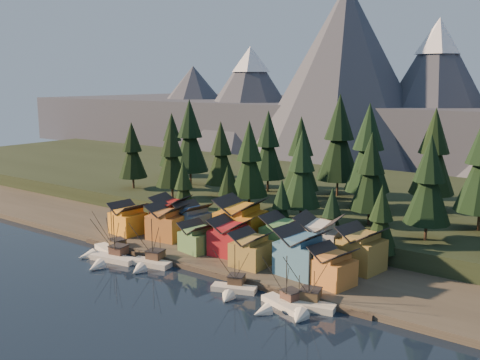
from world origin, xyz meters
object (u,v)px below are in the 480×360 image
Objects in this scene: house_back_0 at (171,213)px; boat_6 at (306,299)px; boat_4 at (233,283)px; house_back_1 at (192,219)px; house_front_1 at (167,221)px; boat_1 at (109,254)px; boat_2 at (148,257)px; boat_0 at (105,245)px; house_front_0 at (128,218)px; boat_5 at (279,298)px.

boat_6 is at bearing -31.77° from house_back_0.
boat_4 is at bearing -40.94° from house_back_0.
boat_4 is at bearing -26.31° from house_back_1.
house_front_1 reaches higher than boat_4.
boat_1 is 1.25× the size of house_back_0.
house_front_1 is at bearing 109.28° from boat_2.
boat_4 is (40.47, -1.11, -0.14)m from boat_0.
house_back_0 is (-54.17, 21.05, 4.29)m from boat_6.
boat_4 is (34.50, 2.59, -0.20)m from boat_1.
boat_0 is at bearing 158.65° from boat_4.
boat_0 reaches higher than house_front_0.
boat_4 is 0.88× the size of boat_6.
boat_4 is 16.32m from boat_6.
house_front_1 is (-33.65, 16.38, 4.25)m from boat_4.
boat_0 is 1.21× the size of house_back_0.
house_back_1 is (7.86, -0.07, -0.49)m from house_back_0.
house_back_0 reaches higher than boat_0.
boat_6 is 1.36× the size of house_front_0.
boat_1 is at bearing -92.73° from house_back_0.
boat_0 is at bearing -106.21° from house_back_1.
boat_6 is 50.98m from house_back_1.
boat_0 is 52.14m from boat_5.
boat_5 is at bearing -18.78° from house_back_1.
boat_1 is at bearing -98.89° from house_front_1.
house_front_0 is (-5.32, 12.58, 3.66)m from boat_0.
boat_0 is at bearing 168.70° from boat_2.
boat_4 is 0.97× the size of boat_5.
boat_6 is at bearing -9.38° from boat_2.
boat_2 is 25.48m from house_back_0.
boat_0 reaches higher than house_back_1.
house_back_1 is at bearing 79.33° from boat_0.
boat_1 is 25.45m from house_back_0.
boat_2 reaches higher than house_back_1.
boat_6 is 58.28m from house_back_0.
house_front_0 is at bearing 143.57° from boat_4.
boat_4 is at bearing -5.43° from boat_1.
house_front_1 is 6.84m from house_back_1.
house_front_0 is at bearing 156.14° from boat_6.
house_front_0 is (-62.07, 12.50, 3.51)m from boat_6.
house_front_1 is (-45.28, 17.22, 4.26)m from boat_5.
house_front_0 is at bearing 128.61° from boat_0.
house_back_0 reaches higher than boat_5.
house_front_0 is (-57.43, 14.53, 3.81)m from boat_5.
boat_6 is at bearing -4.98° from house_front_0.
boat_2 is at bearing 9.47° from boat_1.
house_back_0 reaches higher than boat_1.
house_back_0 is at bearing 53.70° from house_front_0.
house_front_0 is at bearing 138.26° from boat_2.
boat_2 is 24.83m from house_front_0.
boat_0 is 17.23m from house_front_1.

